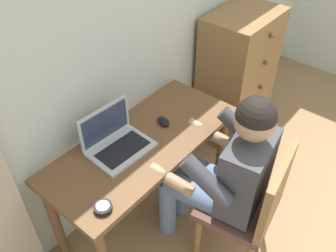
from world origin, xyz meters
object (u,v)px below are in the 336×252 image
at_px(desk, 144,155).
at_px(computer_mouse, 163,121).
at_px(person_seated, 224,170).
at_px(desk_clock, 103,208).
at_px(laptop, 116,140).
at_px(chair, 251,204).
at_px(dresser, 237,77).

xyz_separation_m(desk, computer_mouse, (0.19, 0.01, 0.13)).
height_order(person_seated, computer_mouse, person_seated).
bearing_deg(person_seated, computer_mouse, 85.17).
bearing_deg(desk_clock, laptop, 37.34).
bearing_deg(chair, dresser, 35.31).
height_order(computer_mouse, desk_clock, computer_mouse).
bearing_deg(desk_clock, desk, 20.56).
height_order(desk, laptop, laptop).
height_order(dresser, chair, dresser).
bearing_deg(laptop, dresser, -0.44).
bearing_deg(desk, computer_mouse, 3.91).
bearing_deg(desk_clock, computer_mouse, 16.00).
xyz_separation_m(desk, chair, (0.18, -0.64, -0.12)).
bearing_deg(person_seated, chair, -81.89).
relative_size(person_seated, laptop, 3.39).
distance_m(dresser, chair, 1.23).
bearing_deg(person_seated, desk, 108.35).
bearing_deg(dresser, chair, -144.69).
height_order(chair, person_seated, person_seated).
relative_size(person_seated, desk_clock, 13.27).
height_order(laptop, computer_mouse, laptop).
height_order(chair, laptop, laptop).
distance_m(laptop, desk_clock, 0.43).
xyz_separation_m(dresser, computer_mouse, (-0.99, -0.06, 0.20)).
distance_m(desk, person_seated, 0.49).
relative_size(person_seated, computer_mouse, 11.95).
distance_m(dresser, desk_clock, 1.68).
distance_m(person_seated, desk_clock, 0.69).
height_order(laptop, desk_clock, laptop).
distance_m(desk, desk_clock, 0.52).
bearing_deg(laptop, desk_clock, -142.66).
distance_m(computer_mouse, desk_clock, 0.69).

